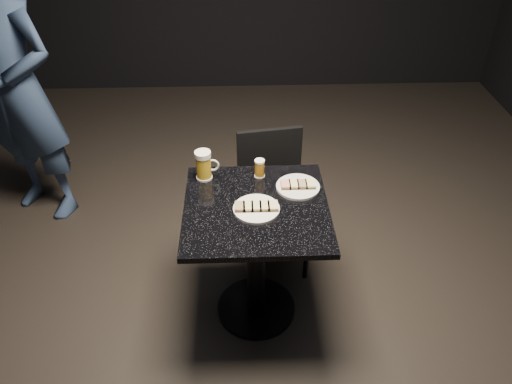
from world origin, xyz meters
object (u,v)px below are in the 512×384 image
Objects in this scene: table at (256,243)px; patron at (17,89)px; beer_mug at (204,165)px; beer_tumbler at (260,168)px; plate_large at (256,209)px; chair at (273,193)px; plate_small at (298,187)px.

patron is at bearing 144.65° from table.
beer_mug is 0.29m from beer_tumbler.
beer_mug is (-0.26, 0.25, 0.32)m from table.
plate_large is at bearing -47.18° from beer_mug.
beer_mug reaches higher than chair.
beer_mug is (-0.26, 0.28, 0.07)m from plate_large.
plate_small is 0.29× the size of table.
table is 0.45m from chair.
plate_small is 0.22m from beer_tumbler.
table is at bearing 90.09° from plate_large.
patron is at bearing 152.33° from beer_tumbler.
beer_mug is at bearing 136.20° from table.
chair is at bearing 4.58° from patron.
plate_large is 0.55m from chair.
table is (-0.22, -0.14, -0.25)m from plate_small.
patron is (-1.66, 0.89, 0.15)m from plate_small.
plate_large is 1.01× the size of plate_small.
table is at bearing -43.80° from beer_mug.
plate_small is at bearing -12.81° from beer_mug.
patron is at bearing 146.77° from beer_mug.
plate_small is 0.26× the size of chair.
plate_small is at bearing -2.90° from patron.
beer_mug reaches higher than table.
chair is (0.11, 0.47, -0.26)m from plate_large.
beer_mug is at bearing -152.65° from chair.
patron reaches higher than plate_small.
patron is 11.48× the size of beer_mug.
beer_mug is 1.61× the size of beer_tumbler.
plate_large and plate_small have the same top height.
plate_large reaches higher than table.
beer_tumbler is (0.28, 0.01, -0.03)m from beer_mug.
patron is 1.42m from beer_mug.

